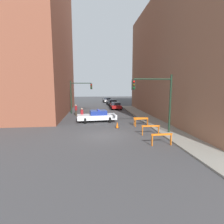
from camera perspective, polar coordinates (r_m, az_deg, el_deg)
ground_plane at (r=15.57m, az=-2.28°, el=-7.64°), size 120.00×120.00×0.00m
sidewalk_right at (r=17.14m, az=19.01°, el=-6.40°), size 2.40×44.00×0.12m
building_corner_left at (r=31.84m, az=-28.37°, el=21.15°), size 14.00×20.00×23.72m
building_right at (r=27.41m, az=26.60°, el=15.83°), size 12.00×28.00×16.52m
traffic_light_near at (r=16.07m, az=14.78°, el=5.38°), size 3.64×0.35×5.20m
traffic_light_far at (r=28.25m, az=-11.05°, el=6.39°), size 3.44×0.35×5.20m
police_car at (r=21.39m, az=-4.87°, el=-1.27°), size 4.84×2.62×1.52m
parked_car_near at (r=33.38m, az=1.21°, el=2.13°), size 2.34×4.34×1.31m
parked_car_mid at (r=39.73m, az=0.09°, el=3.13°), size 2.48×4.42×1.31m
parked_car_far at (r=47.15m, az=-1.58°, el=3.95°), size 2.32×4.33×1.31m
pedestrian_crossing at (r=21.89m, az=-9.77°, el=-0.78°), size 0.36×0.36×1.66m
pedestrian_corner at (r=26.22m, az=-11.67°, el=0.67°), size 0.38×0.38×1.66m
barrier_front at (r=13.34m, az=15.91°, el=-7.95°), size 1.60×0.18×0.90m
barrier_mid at (r=15.85m, az=12.48°, el=-5.24°), size 1.60×0.25×0.90m
barrier_back at (r=19.11m, az=9.61°, el=-2.85°), size 1.58×0.44×0.90m
barrier_corner at (r=19.56m, az=9.36°, el=-2.58°), size 1.60×0.32×0.90m
traffic_cone at (r=18.16m, az=1.70°, el=-4.28°), size 0.36×0.36×0.66m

